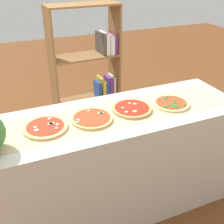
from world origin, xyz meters
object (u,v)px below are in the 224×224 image
at_px(pizza_mushroom_0, 45,127).
at_px(pizza_mushroom_2, 132,109).
at_px(pizza_spinach_3, 171,103).
at_px(pizza_mushroom_1, 92,118).
at_px(bookshelf, 93,80).

height_order(pizza_mushroom_0, pizza_mushroom_2, pizza_mushroom_2).
bearing_deg(pizza_spinach_3, pizza_mushroom_1, 178.40).
distance_m(pizza_spinach_3, bookshelf, 1.15).
relative_size(pizza_mushroom_1, bookshelf, 0.19).
relative_size(pizza_mushroom_0, pizza_spinach_3, 1.06).
relative_size(pizza_mushroom_2, bookshelf, 0.19).
xyz_separation_m(pizza_mushroom_0, bookshelf, (0.71, 1.08, -0.19)).
bearing_deg(pizza_mushroom_1, pizza_mushroom_0, 177.63).
bearing_deg(pizza_mushroom_1, bookshelf, 70.37).
xyz_separation_m(pizza_mushroom_1, bookshelf, (0.39, 1.09, -0.19)).
bearing_deg(pizza_mushroom_2, bookshelf, 86.22).
distance_m(pizza_mushroom_1, pizza_mushroom_2, 0.32).
bearing_deg(pizza_mushroom_0, bookshelf, 56.74).
bearing_deg(pizza_mushroom_1, pizza_mushroom_2, 2.55).
xyz_separation_m(pizza_mushroom_1, pizza_mushroom_2, (0.32, 0.01, 0.00)).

